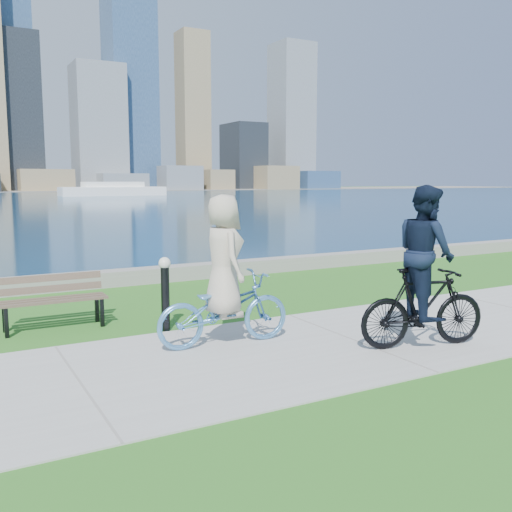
{
  "coord_description": "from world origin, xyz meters",
  "views": [
    {
      "loc": [
        -5.31,
        -6.66,
        2.41
      ],
      "look_at": [
        -0.58,
        1.92,
        1.1
      ],
      "focal_mm": 40.0,
      "sensor_mm": 36.0,
      "label": 1
    }
  ],
  "objects_px": {
    "park_bench": "(52,296)",
    "cyclist_woman": "(224,290)",
    "bollard_lamp": "(165,289)",
    "cyclist_man": "(424,280)"
  },
  "relations": [
    {
      "from": "park_bench",
      "to": "cyclist_woman",
      "type": "height_order",
      "value": "cyclist_woman"
    },
    {
      "from": "bollard_lamp",
      "to": "cyclist_man",
      "type": "relative_size",
      "value": 0.51
    },
    {
      "from": "park_bench",
      "to": "cyclist_woman",
      "type": "distance_m",
      "value": 3.04
    },
    {
      "from": "cyclist_woman",
      "to": "bollard_lamp",
      "type": "bearing_deg",
      "value": 24.25
    },
    {
      "from": "bollard_lamp",
      "to": "cyclist_woman",
      "type": "distance_m",
      "value": 1.3
    },
    {
      "from": "bollard_lamp",
      "to": "cyclist_man",
      "type": "distance_m",
      "value": 3.98
    },
    {
      "from": "cyclist_woman",
      "to": "cyclist_man",
      "type": "height_order",
      "value": "cyclist_man"
    },
    {
      "from": "bollard_lamp",
      "to": "cyclist_woman",
      "type": "xyz_separation_m",
      "value": [
        0.46,
        -1.21,
        0.15
      ]
    },
    {
      "from": "cyclist_man",
      "to": "park_bench",
      "type": "bearing_deg",
      "value": 64.65
    },
    {
      "from": "bollard_lamp",
      "to": "cyclist_man",
      "type": "xyz_separation_m",
      "value": [
        2.91,
        -2.69,
        0.31
      ]
    }
  ]
}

